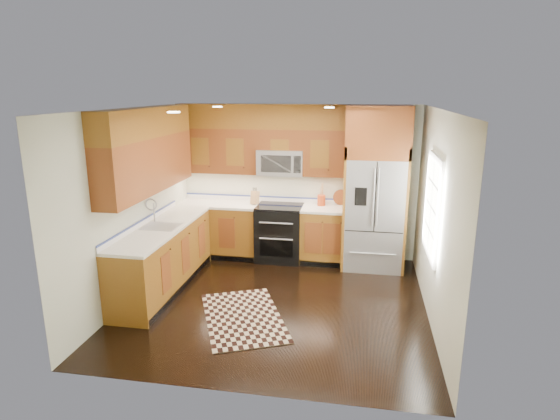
% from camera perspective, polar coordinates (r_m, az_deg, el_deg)
% --- Properties ---
extents(ground, '(4.00, 4.00, 0.00)m').
position_cam_1_polar(ground, '(6.54, -0.47, -11.20)').
color(ground, black).
rests_on(ground, ground).
extents(wall_back, '(4.00, 0.02, 2.60)m').
position_cam_1_polar(wall_back, '(8.01, 2.14, 3.47)').
color(wall_back, silver).
rests_on(wall_back, ground).
extents(wall_left, '(0.02, 4.00, 2.60)m').
position_cam_1_polar(wall_left, '(6.73, -17.47, 0.65)').
color(wall_left, silver).
rests_on(wall_left, ground).
extents(wall_right, '(0.02, 4.00, 2.60)m').
position_cam_1_polar(wall_right, '(6.06, 18.45, -0.95)').
color(wall_right, silver).
rests_on(wall_right, ground).
extents(window, '(0.04, 1.10, 1.30)m').
position_cam_1_polar(window, '(6.22, 18.07, 0.44)').
color(window, white).
rests_on(window, ground).
extents(base_cabinets, '(2.85, 3.00, 0.90)m').
position_cam_1_polar(base_cabinets, '(7.47, -8.55, -4.28)').
color(base_cabinets, brown).
rests_on(base_cabinets, ground).
extents(countertop, '(2.86, 3.01, 0.04)m').
position_cam_1_polar(countertop, '(7.39, -7.36, -0.62)').
color(countertop, white).
rests_on(countertop, base_cabinets).
extents(upper_cabinets, '(2.85, 3.00, 1.15)m').
position_cam_1_polar(upper_cabinets, '(7.27, -7.94, 7.99)').
color(upper_cabinets, brown).
rests_on(upper_cabinets, ground).
extents(range, '(0.76, 0.67, 0.95)m').
position_cam_1_polar(range, '(7.93, -0.05, -2.82)').
color(range, black).
rests_on(range, ground).
extents(microwave, '(0.76, 0.40, 0.42)m').
position_cam_1_polar(microwave, '(7.79, 0.12, 5.85)').
color(microwave, '#B2B2B7').
rests_on(microwave, ground).
extents(refrigerator, '(0.98, 0.75, 2.60)m').
position_cam_1_polar(refrigerator, '(7.57, 11.53, 2.57)').
color(refrigerator, '#B2B2B7').
rests_on(refrigerator, ground).
extents(sink_faucet, '(0.54, 0.44, 0.37)m').
position_cam_1_polar(sink_faucet, '(6.89, -14.46, -1.46)').
color(sink_faucet, '#B2B2B7').
rests_on(sink_faucet, countertop).
extents(rug, '(1.48, 1.80, 0.01)m').
position_cam_1_polar(rug, '(6.17, -4.52, -12.86)').
color(rug, black).
rests_on(rug, ground).
extents(knife_block, '(0.13, 0.16, 0.28)m').
position_cam_1_polar(knife_block, '(7.94, -3.08, 1.56)').
color(knife_block, '#A57E50').
rests_on(knife_block, countertop).
extents(utensil_crock, '(0.15, 0.15, 0.38)m').
position_cam_1_polar(utensil_crock, '(7.85, 5.06, 1.49)').
color(utensil_crock, '#B53E16').
rests_on(utensil_crock, countertop).
extents(cutting_board, '(0.28, 0.28, 0.02)m').
position_cam_1_polar(cutting_board, '(7.96, 7.41, 0.70)').
color(cutting_board, brown).
rests_on(cutting_board, countertop).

